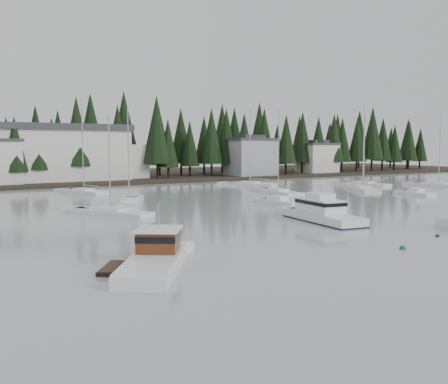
# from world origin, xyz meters

# --- Properties ---
(far_shore_land) EXTENTS (240.00, 54.00, 1.00)m
(far_shore_land) POSITION_xyz_m (0.00, 97.00, 0.00)
(far_shore_land) COLOR black
(far_shore_land) RESTS_ON ground
(conifer_treeline) EXTENTS (200.00, 22.00, 20.00)m
(conifer_treeline) POSITION_xyz_m (0.00, 86.00, 0.00)
(conifer_treeline) COLOR black
(conifer_treeline) RESTS_ON ground
(house_east_a) EXTENTS (10.60, 8.48, 9.25)m
(house_east_a) POSITION_xyz_m (36.00, 78.00, 4.90)
(house_east_a) COLOR #999EA0
(house_east_a) RESTS_ON ground
(house_east_b) EXTENTS (9.54, 7.42, 8.25)m
(house_east_b) POSITION_xyz_m (58.00, 80.00, 4.40)
(house_east_b) COLOR silver
(house_east_b) RESTS_ON ground
(harbor_inn) EXTENTS (29.50, 11.50, 10.90)m
(harbor_inn) POSITION_xyz_m (-2.96, 82.34, 5.78)
(harbor_inn) COLOR silver
(harbor_inn) RESTS_ON ground
(lobster_boat_brown) EXTENTS (7.10, 8.70, 4.23)m
(lobster_boat_brown) POSITION_xyz_m (-17.10, 9.35, 0.48)
(lobster_boat_brown) COLOR white
(lobster_boat_brown) RESTS_ON ground
(cabin_cruiser_center) EXTENTS (4.17, 10.03, 4.18)m
(cabin_cruiser_center) POSITION_xyz_m (4.02, 18.32, 0.63)
(cabin_cruiser_center) COLOR white
(cabin_cruiser_center) RESTS_ON ground
(sailboat_0) EXTENTS (7.11, 9.80, 14.34)m
(sailboat_0) POSITION_xyz_m (22.47, 58.03, 0.08)
(sailboat_0) COLOR white
(sailboat_0) RESTS_ON ground
(sailboat_1) EXTENTS (5.73, 9.35, 14.93)m
(sailboat_1) POSITION_xyz_m (-7.70, 58.57, 0.09)
(sailboat_1) COLOR white
(sailboat_1) RESTS_ON ground
(sailboat_2) EXTENTS (7.28, 10.27, 14.27)m
(sailboat_2) POSITION_xyz_m (32.71, 40.38, 0.08)
(sailboat_2) COLOR white
(sailboat_2) RESTS_ON ground
(sailboat_3) EXTENTS (6.79, 11.06, 12.51)m
(sailboat_3) POSITION_xyz_m (-6.91, 40.99, 0.06)
(sailboat_3) COLOR white
(sailboat_3) RESTS_ON ground
(sailboat_4) EXTENTS (3.85, 10.39, 13.75)m
(sailboat_4) POSITION_xyz_m (50.06, 38.92, 0.07)
(sailboat_4) COLOR white
(sailboat_4) RESTS_ON ground
(sailboat_5) EXTENTS (7.01, 9.76, 11.17)m
(sailboat_5) POSITION_xyz_m (-11.88, 33.10, 0.06)
(sailboat_5) COLOR white
(sailboat_5) RESTS_ON ground
(sailboat_7) EXTENTS (4.43, 10.35, 12.89)m
(sailboat_7) POSITION_xyz_m (40.45, 47.53, 0.06)
(sailboat_7) COLOR white
(sailboat_7) RESTS_ON ground
(sailboat_8) EXTENTS (4.35, 11.15, 13.21)m
(sailboat_8) POSITION_xyz_m (17.65, 43.16, 0.06)
(sailboat_8) COLOR white
(sailboat_8) RESTS_ON ground
(runabout_1) EXTENTS (3.17, 6.32, 1.42)m
(runabout_1) POSITION_xyz_m (9.25, 31.96, 0.13)
(runabout_1) COLOR white
(runabout_1) RESTS_ON ground
(runabout_2) EXTENTS (2.69, 5.98, 1.42)m
(runabout_2) POSITION_xyz_m (33.43, 30.68, 0.13)
(runabout_2) COLOR white
(runabout_2) RESTS_ON ground
(mooring_buoy_green) EXTENTS (0.48, 0.48, 0.48)m
(mooring_buoy_green) POSITION_xyz_m (0.12, 5.68, 0.00)
(mooring_buoy_green) COLOR #145933
(mooring_buoy_green) RESTS_ON ground
(mooring_buoy_dark) EXTENTS (0.35, 0.35, 0.35)m
(mooring_buoy_dark) POSITION_xyz_m (6.50, 7.55, 0.00)
(mooring_buoy_dark) COLOR black
(mooring_buoy_dark) RESTS_ON ground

